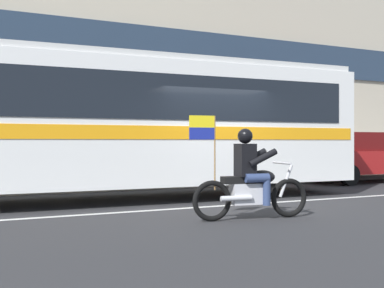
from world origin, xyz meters
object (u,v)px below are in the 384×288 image
object	(u,v)px
parked_sedan_curbside	(362,156)
fire_hydrant	(234,167)
motorcycle_with_rider	(250,181)
transit_bus	(95,117)

from	to	relation	value
parked_sedan_curbside	fire_hydrant	world-z (taller)	parked_sedan_curbside
motorcycle_with_rider	fire_hydrant	xyz separation A→B (m)	(3.51, 6.57, -0.15)
transit_bus	fire_hydrant	xyz separation A→B (m)	(5.35, 3.06, -1.37)
parked_sedan_curbside	fire_hydrant	distance (m)	4.27
fire_hydrant	transit_bus	bearing A→B (deg)	-150.20
motorcycle_with_rider	parked_sedan_curbside	world-z (taller)	motorcycle_with_rider
transit_bus	fire_hydrant	size ratio (longest dim) A/B	16.65
transit_bus	fire_hydrant	distance (m)	6.31
motorcycle_with_rider	parked_sedan_curbside	size ratio (longest dim) A/B	0.49
transit_bus	fire_hydrant	bearing A→B (deg)	29.80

